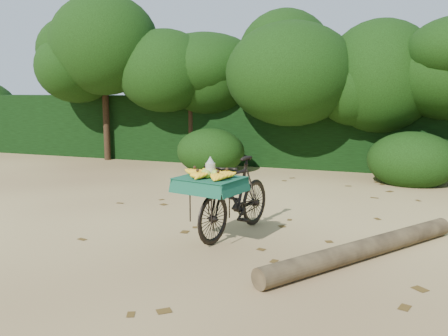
% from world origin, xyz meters
% --- Properties ---
extents(ground, '(80.00, 80.00, 0.00)m').
position_xyz_m(ground, '(0.00, 0.00, 0.00)').
color(ground, '#D2BF70').
rests_on(ground, ground).
extents(vendor_bicycle, '(1.01, 1.88, 1.06)m').
position_xyz_m(vendor_bicycle, '(-0.85, -0.30, 0.54)').
color(vendor_bicycle, black).
rests_on(vendor_bicycle, ground).
extents(fallen_log, '(2.03, 2.75, 0.23)m').
position_xyz_m(fallen_log, '(0.87, -0.65, 0.12)').
color(fallen_log, brown).
rests_on(fallen_log, ground).
extents(hedge_backdrop, '(26.00, 1.80, 1.80)m').
position_xyz_m(hedge_backdrop, '(0.00, 6.30, 0.90)').
color(hedge_backdrop, black).
rests_on(hedge_backdrop, ground).
extents(tree_row, '(14.50, 2.00, 4.00)m').
position_xyz_m(tree_row, '(-0.65, 5.50, 2.00)').
color(tree_row, black).
rests_on(tree_row, ground).
extents(bush_clumps, '(8.80, 1.70, 0.90)m').
position_xyz_m(bush_clumps, '(0.50, 4.30, 0.45)').
color(bush_clumps, black).
rests_on(bush_clumps, ground).
extents(leaf_litter, '(7.00, 7.30, 0.01)m').
position_xyz_m(leaf_litter, '(0.00, 0.65, 0.01)').
color(leaf_litter, '#4C3614').
rests_on(leaf_litter, ground).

